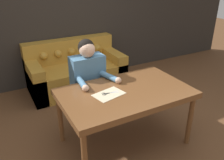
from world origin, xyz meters
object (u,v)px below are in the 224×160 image
person (88,83)px  couch (76,71)px  dining_table (125,96)px  scissors (107,94)px

person → couch: bearing=79.1°
dining_table → scissors: bearing=171.8°
couch → person: bearing=-100.9°
dining_table → scissors: (-0.21, 0.03, 0.07)m
couch → scissors: 1.77m
couch → scissors: couch is taller
dining_table → person: bearing=108.4°
couch → scissors: (-0.23, -1.71, 0.42)m
person → scissors: size_ratio=5.89×
couch → person: (-0.22, -1.13, 0.31)m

